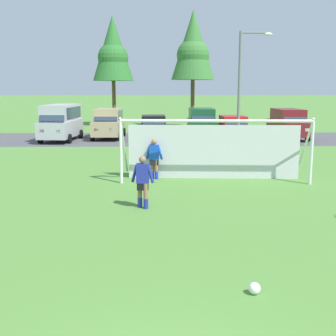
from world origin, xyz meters
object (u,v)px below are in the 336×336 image
parked_car_slot_center (202,123)px  street_lamp (242,89)px  parked_car_slot_center_left (153,127)px  soccer_ball (255,288)px  player_defender_far (154,159)px  soccer_goal (214,148)px  player_midfield_center (143,182)px  parked_car_slot_left (109,123)px  parked_car_slot_center_right (233,128)px  parked_car_slot_right (288,124)px  parked_car_slot_far_left (61,122)px

parked_car_slot_center → street_lamp: (1.78, -6.37, 2.48)m
street_lamp → parked_car_slot_center: bearing=105.6°
parked_car_slot_center_left → street_lamp: street_lamp is taller
soccer_ball → player_defender_far: player_defender_far is taller
player_defender_far → parked_car_slot_center: bearing=77.3°
soccer_ball → player_defender_far: bearing=100.9°
soccer_goal → street_lamp: 9.42m
soccer_goal → soccer_ball: bearing=-92.8°
soccer_ball → player_midfield_center: size_ratio=0.13×
player_defender_far → parked_car_slot_left: bearing=103.7°
player_midfield_center → soccer_ball: bearing=-68.7°
soccer_ball → parked_car_slot_left: bearing=102.5°
parked_car_slot_center_right → player_midfield_center: bearing=-108.2°
soccer_ball → parked_car_slot_right: size_ratio=0.05×
parked_car_slot_center → player_defender_far: bearing=-102.7°
parked_car_slot_center_right → parked_car_slot_far_left: bearing=179.9°
soccer_goal → parked_car_slot_left: size_ratio=1.62×
soccer_goal → parked_car_slot_center_left: soccer_goal is taller
parked_car_slot_center → soccer_ball: bearing=-93.3°
parked_car_slot_center_right → soccer_ball: bearing=-98.6°
player_defender_far → soccer_ball: bearing=-79.1°
player_defender_far → parked_car_slot_center: (3.37, 14.91, 0.29)m
player_midfield_center → parked_car_slot_center: size_ratio=0.36×
parked_car_slot_far_left → parked_car_slot_center_right: 12.14m
soccer_goal → player_midfield_center: (-2.72, -4.18, -0.47)m
parked_car_slot_center → parked_car_slot_center_right: size_ratio=1.08×
soccer_goal → player_defender_far: soccer_goal is taller
parked_car_slot_center → street_lamp: size_ratio=0.67×
parked_car_slot_center_right → parked_car_slot_right: 4.23m
parked_car_slot_center_right → parked_car_slot_right: bearing=10.9°
player_midfield_center → parked_car_slot_right: parked_car_slot_right is taller
parked_car_slot_far_left → street_lamp: bearing=-21.0°
soccer_goal → player_midfield_center: soccer_goal is taller
player_defender_far → street_lamp: street_lamp is taller
parked_car_slot_center_left → parked_car_slot_center_right: size_ratio=0.99×
soccer_goal → parked_car_slot_center_right: soccer_goal is taller
parked_car_slot_left → soccer_ball: bearing=-77.5°
soccer_ball → parked_car_slot_center: bearing=86.7°
parked_car_slot_center_left → street_lamp: size_ratio=0.61×
parked_car_slot_left → street_lamp: (8.67, -5.88, 2.48)m
parked_car_slot_center → parked_car_slot_left: bearing=-175.9°
soccer_goal → parked_car_slot_center: 15.12m
parked_car_slot_far_left → parked_car_slot_center: parked_car_slot_far_left is taller
soccer_goal → parked_car_slot_right: soccer_goal is taller
player_defender_far → parked_car_slot_right: 16.86m
soccer_goal → player_midfield_center: size_ratio=4.58×
parked_car_slot_center_right → parked_car_slot_right: size_ratio=0.91×
parked_car_slot_center_right → street_lamp: size_ratio=0.62×
soccer_goal → parked_car_slot_far_left: size_ratio=1.52×
parked_car_slot_center_right → street_lamp: 5.29m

